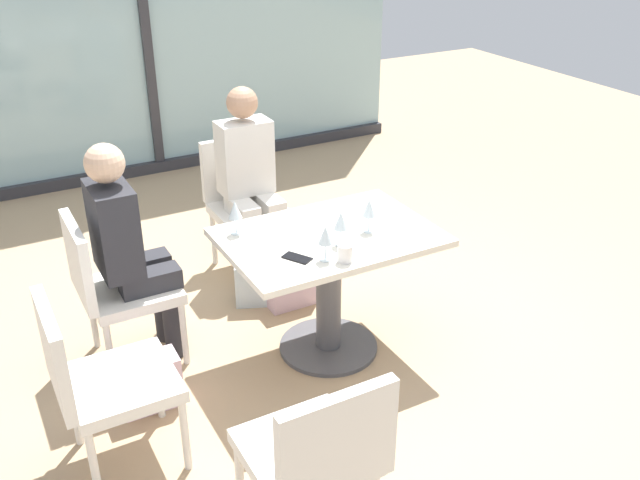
{
  "coord_description": "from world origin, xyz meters",
  "views": [
    {
      "loc": [
        -1.65,
        -2.91,
        2.4
      ],
      "look_at": [
        0.0,
        0.1,
        0.65
      ],
      "focal_mm": 39.76,
      "sensor_mm": 36.0,
      "label": 1
    }
  ],
  "objects_px": {
    "person_near_window": "(249,175)",
    "wine_glass_2": "(369,209)",
    "wine_glass_3": "(235,211)",
    "handbag_2": "(259,282)",
    "chair_side_end": "(97,376)",
    "dining_table_main": "(329,269)",
    "person_far_left": "(128,244)",
    "wine_glass_0": "(325,236)",
    "cell_phone_on_table": "(297,258)",
    "handbag_0": "(290,285)",
    "wine_glass_1": "(341,221)",
    "coffee_cup": "(345,253)",
    "chair_near_window": "(244,197)",
    "chair_far_left": "(112,283)",
    "chair_front_left": "(317,453)",
    "handbag_1": "(150,383)"
  },
  "relations": [
    {
      "from": "person_near_window",
      "to": "wine_glass_2",
      "type": "xyz_separation_m",
      "value": [
        0.2,
        -1.12,
        0.16
      ]
    },
    {
      "from": "wine_glass_3",
      "to": "handbag_2",
      "type": "xyz_separation_m",
      "value": [
        0.29,
        0.41,
        -0.72
      ]
    },
    {
      "from": "chair_side_end",
      "to": "dining_table_main",
      "type": "bearing_deg",
      "value": 13.01
    },
    {
      "from": "chair_side_end",
      "to": "person_far_left",
      "type": "distance_m",
      "value": 0.87
    },
    {
      "from": "wine_glass_0",
      "to": "wine_glass_3",
      "type": "xyz_separation_m",
      "value": [
        -0.27,
        0.48,
        0.0
      ]
    },
    {
      "from": "person_far_left",
      "to": "cell_phone_on_table",
      "type": "height_order",
      "value": "person_far_left"
    },
    {
      "from": "person_far_left",
      "to": "handbag_0",
      "type": "height_order",
      "value": "person_far_left"
    },
    {
      "from": "wine_glass_1",
      "to": "wine_glass_3",
      "type": "height_order",
      "value": "same"
    },
    {
      "from": "person_near_window",
      "to": "coffee_cup",
      "type": "xyz_separation_m",
      "value": [
        -0.08,
        -1.35,
        0.08
      ]
    },
    {
      "from": "person_far_left",
      "to": "person_near_window",
      "type": "bearing_deg",
      "value": 32.16
    },
    {
      "from": "chair_near_window",
      "to": "chair_far_left",
      "type": "relative_size",
      "value": 1.0
    },
    {
      "from": "cell_phone_on_table",
      "to": "wine_glass_1",
      "type": "bearing_deg",
      "value": -24.35
    },
    {
      "from": "cell_phone_on_table",
      "to": "person_far_left",
      "type": "bearing_deg",
      "value": 107.6
    },
    {
      "from": "handbag_0",
      "to": "cell_phone_on_table",
      "type": "bearing_deg",
      "value": -113.41
    },
    {
      "from": "chair_near_window",
      "to": "person_near_window",
      "type": "distance_m",
      "value": 0.23
    },
    {
      "from": "chair_front_left",
      "to": "handbag_1",
      "type": "xyz_separation_m",
      "value": [
        -0.33,
        1.16,
        -0.36
      ]
    },
    {
      "from": "wine_glass_3",
      "to": "person_near_window",
      "type": "bearing_deg",
      "value": 62.22
    },
    {
      "from": "handbag_0",
      "to": "handbag_1",
      "type": "distance_m",
      "value": 1.18
    },
    {
      "from": "cell_phone_on_table",
      "to": "handbag_1",
      "type": "distance_m",
      "value": 0.98
    },
    {
      "from": "chair_near_window",
      "to": "handbag_1",
      "type": "bearing_deg",
      "value": -131.61
    },
    {
      "from": "chair_side_end",
      "to": "wine_glass_0",
      "type": "relative_size",
      "value": 4.7
    },
    {
      "from": "chair_side_end",
      "to": "chair_far_left",
      "type": "bearing_deg",
      "value": 71.37
    },
    {
      "from": "chair_far_left",
      "to": "chair_side_end",
      "type": "distance_m",
      "value": 0.8
    },
    {
      "from": "chair_far_left",
      "to": "wine_glass_2",
      "type": "bearing_deg",
      "value": -22.75
    },
    {
      "from": "chair_near_window",
      "to": "chair_far_left",
      "type": "height_order",
      "value": "same"
    },
    {
      "from": "chair_far_left",
      "to": "coffee_cup",
      "type": "xyz_separation_m",
      "value": [
        0.98,
        -0.75,
        0.28
      ]
    },
    {
      "from": "dining_table_main",
      "to": "wine_glass_0",
      "type": "relative_size",
      "value": 6.03
    },
    {
      "from": "dining_table_main",
      "to": "handbag_2",
      "type": "bearing_deg",
      "value": 101.89
    },
    {
      "from": "cell_phone_on_table",
      "to": "handbag_0",
      "type": "bearing_deg",
      "value": 36.69
    },
    {
      "from": "cell_phone_on_table",
      "to": "handbag_1",
      "type": "relative_size",
      "value": 0.48
    },
    {
      "from": "handbag_1",
      "to": "chair_side_end",
      "type": "bearing_deg",
      "value": -131.87
    },
    {
      "from": "coffee_cup",
      "to": "wine_glass_0",
      "type": "bearing_deg",
      "value": 142.85
    },
    {
      "from": "person_far_left",
      "to": "wine_glass_1",
      "type": "bearing_deg",
      "value": -32.08
    },
    {
      "from": "chair_near_window",
      "to": "cell_phone_on_table",
      "type": "height_order",
      "value": "chair_near_window"
    },
    {
      "from": "chair_front_left",
      "to": "wine_glass_3",
      "type": "distance_m",
      "value": 1.48
    },
    {
      "from": "person_far_left",
      "to": "wine_glass_0",
      "type": "bearing_deg",
      "value": -41.13
    },
    {
      "from": "person_near_window",
      "to": "wine_glass_1",
      "type": "relative_size",
      "value": 6.81
    },
    {
      "from": "dining_table_main",
      "to": "handbag_1",
      "type": "height_order",
      "value": "dining_table_main"
    },
    {
      "from": "wine_glass_0",
      "to": "handbag_0",
      "type": "relative_size",
      "value": 0.62
    },
    {
      "from": "chair_far_left",
      "to": "wine_glass_3",
      "type": "distance_m",
      "value": 0.76
    },
    {
      "from": "chair_side_end",
      "to": "chair_front_left",
      "type": "bearing_deg",
      "value": -54.55
    },
    {
      "from": "wine_glass_1",
      "to": "handbag_0",
      "type": "distance_m",
      "value": 0.98
    },
    {
      "from": "chair_far_left",
      "to": "wine_glass_2",
      "type": "relative_size",
      "value": 4.7
    },
    {
      "from": "chair_far_left",
      "to": "cell_phone_on_table",
      "type": "bearing_deg",
      "value": -38.07
    },
    {
      "from": "wine_glass_2",
      "to": "chair_side_end",
      "type": "bearing_deg",
      "value": -171.29
    },
    {
      "from": "wine_glass_0",
      "to": "handbag_0",
      "type": "height_order",
      "value": "wine_glass_0"
    },
    {
      "from": "wine_glass_1",
      "to": "handbag_2",
      "type": "height_order",
      "value": "wine_glass_1"
    },
    {
      "from": "chair_front_left",
      "to": "wine_glass_0",
      "type": "xyz_separation_m",
      "value": [
        0.55,
        0.92,
        0.37
      ]
    },
    {
      "from": "chair_front_left",
      "to": "person_far_left",
      "type": "bearing_deg",
      "value": 98.64
    },
    {
      "from": "chair_front_left",
      "to": "handbag_2",
      "type": "bearing_deg",
      "value": 72.63
    }
  ]
}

